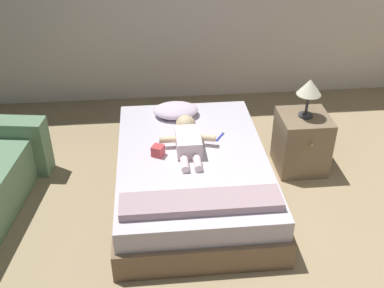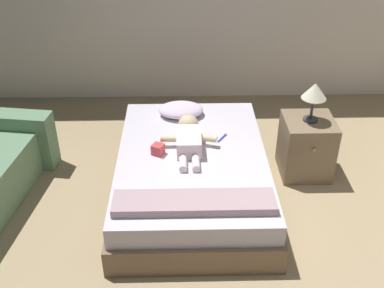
% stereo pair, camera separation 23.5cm
% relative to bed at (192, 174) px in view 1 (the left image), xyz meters
% --- Properties ---
extents(ground_plane, '(8.00, 8.00, 0.00)m').
position_rel_bed_xyz_m(ground_plane, '(0.25, -1.05, -0.20)').
color(ground_plane, tan).
extents(bed, '(1.28, 1.90, 0.41)m').
position_rel_bed_xyz_m(bed, '(0.00, 0.00, 0.00)').
color(bed, brown).
rests_on(bed, ground_plane).
extents(pillow, '(0.42, 0.32, 0.11)m').
position_rel_bed_xyz_m(pillow, '(-0.09, 0.67, 0.26)').
color(pillow, silver).
rests_on(pillow, bed).
extents(baby, '(0.49, 0.68, 0.18)m').
position_rel_bed_xyz_m(baby, '(-0.02, 0.14, 0.28)').
color(baby, white).
rests_on(baby, bed).
extents(toothbrush, '(0.09, 0.13, 0.02)m').
position_rel_bed_xyz_m(toothbrush, '(0.27, 0.25, 0.22)').
color(toothbrush, blue).
rests_on(toothbrush, bed).
extents(nightstand, '(0.44, 0.47, 0.55)m').
position_rel_bed_xyz_m(nightstand, '(1.04, 0.30, 0.07)').
color(nightstand, '#7E684E').
rests_on(nightstand, ground_plane).
extents(lamp, '(0.21, 0.21, 0.36)m').
position_rel_bed_xyz_m(lamp, '(1.04, 0.30, 0.62)').
color(lamp, '#333338').
rests_on(lamp, nightstand).
extents(blanket, '(1.15, 0.25, 0.06)m').
position_rel_bed_xyz_m(blanket, '(-0.00, -0.67, 0.24)').
color(blanket, '#AE8F98').
rests_on(blanket, bed).
extents(toy_block, '(0.12, 0.12, 0.09)m').
position_rel_bed_xyz_m(toy_block, '(-0.28, 0.01, 0.25)').
color(toy_block, '#D04346').
rests_on(toy_block, bed).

